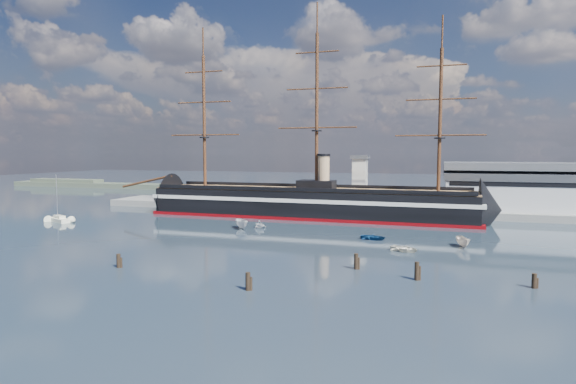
% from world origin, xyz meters
% --- Properties ---
extents(ground, '(600.00, 600.00, 0.00)m').
position_xyz_m(ground, '(0.00, 40.00, 0.00)').
color(ground, '#1C3243').
rests_on(ground, ground).
extents(quay, '(180.00, 18.00, 2.00)m').
position_xyz_m(quay, '(10.00, 76.00, 0.00)').
color(quay, slate).
rests_on(quay, ground).
extents(warehouse, '(63.00, 21.00, 11.60)m').
position_xyz_m(warehouse, '(58.00, 80.00, 7.98)').
color(warehouse, '#B7BABC').
rests_on(warehouse, ground).
extents(quay_tower, '(5.00, 5.00, 15.00)m').
position_xyz_m(quay_tower, '(3.00, 73.00, 9.75)').
color(quay_tower, silver).
rests_on(quay_tower, ground).
extents(shoreline, '(120.00, 10.00, 4.00)m').
position_xyz_m(shoreline, '(-139.23, 135.00, 1.45)').
color(shoreline, '#3F4C38').
rests_on(shoreline, ground).
extents(warship, '(113.00, 17.67, 53.94)m').
position_xyz_m(warship, '(-10.56, 60.00, 4.04)').
color(warship, black).
rests_on(warship, ground).
extents(sailboat, '(7.88, 5.21, 12.22)m').
position_xyz_m(sailboat, '(-67.65, 31.10, 0.78)').
color(sailboat, white).
rests_on(sailboat, ground).
extents(motorboat_a, '(7.22, 6.39, 2.84)m').
position_xyz_m(motorboat_a, '(-18.47, 35.19, 0.00)').
color(motorboat_a, silver).
rests_on(motorboat_a, ground).
extents(motorboat_b, '(2.01, 3.48, 1.53)m').
position_xyz_m(motorboat_b, '(12.74, 30.67, 0.00)').
color(motorboat_b, navy).
rests_on(motorboat_b, ground).
extents(motorboat_c, '(6.42, 3.62, 2.43)m').
position_xyz_m(motorboat_c, '(30.06, 27.79, 0.00)').
color(motorboat_c, beige).
rests_on(motorboat_c, ground).
extents(motorboat_d, '(5.15, 5.94, 2.04)m').
position_xyz_m(motorboat_d, '(-14.97, 37.68, 0.00)').
color(motorboat_d, white).
rests_on(motorboat_d, ground).
extents(motorboat_e, '(2.84, 3.60, 1.57)m').
position_xyz_m(motorboat_e, '(19.76, 20.45, 0.00)').
color(motorboat_e, silver).
rests_on(motorboat_e, ground).
extents(piling_near_left, '(0.64, 0.64, 2.87)m').
position_xyz_m(piling_near_left, '(-21.86, -5.62, 0.00)').
color(piling_near_left, black).
rests_on(piling_near_left, ground).
extents(piling_near_mid, '(0.64, 0.64, 3.09)m').
position_xyz_m(piling_near_mid, '(2.12, -10.97, 0.00)').
color(piling_near_mid, black).
rests_on(piling_near_mid, ground).
extents(piling_near_right, '(0.64, 0.64, 3.32)m').
position_xyz_m(piling_near_right, '(22.84, 0.88, 0.00)').
color(piling_near_right, black).
rests_on(piling_near_right, ground).
extents(piling_far_right, '(0.64, 0.64, 2.69)m').
position_xyz_m(piling_far_right, '(37.84, 1.46, 0.00)').
color(piling_far_right, black).
rests_on(piling_far_right, ground).
extents(piling_extra, '(0.64, 0.64, 3.15)m').
position_xyz_m(piling_extra, '(13.64, 4.55, 0.00)').
color(piling_extra, black).
rests_on(piling_extra, ground).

